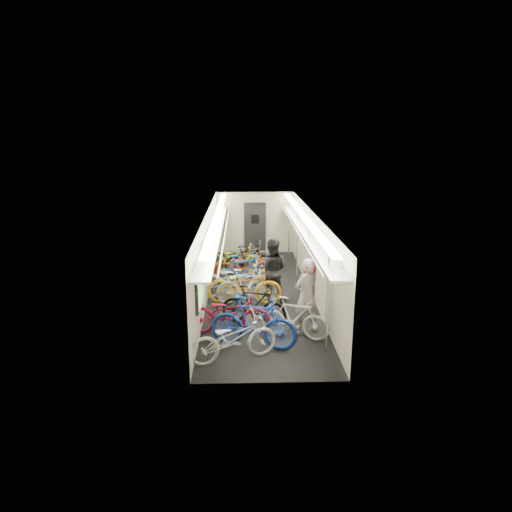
{
  "coord_description": "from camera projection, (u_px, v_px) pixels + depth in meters",
  "views": [
    {
      "loc": [
        -0.51,
        -12.65,
        4.46
      ],
      "look_at": [
        -0.12,
        0.0,
        1.15
      ],
      "focal_mm": 32.0,
      "sensor_mm": 36.0,
      "label": 1
    }
  ],
  "objects": [
    {
      "name": "bicycle_4",
      "position": [
        245.0,
        285.0,
        12.46
      ],
      "size": [
        2.11,
        0.94,
        1.07
      ],
      "primitive_type": "imported",
      "rotation": [
        0.0,
        0.0,
        1.46
      ],
      "color": "orange",
      "rests_on": "ground"
    },
    {
      "name": "bicycle_5",
      "position": [
        247.0,
        287.0,
        12.42
      ],
      "size": [
        1.69,
        0.49,
        1.01
      ],
      "primitive_type": "imported",
      "rotation": [
        0.0,
        0.0,
        1.58
      ],
      "color": "silver",
      "rests_on": "ground"
    },
    {
      "name": "bicycle_3",
      "position": [
        254.0,
        305.0,
        11.11
      ],
      "size": [
        1.7,
        0.92,
        0.99
      ],
      "primitive_type": "imported",
      "rotation": [
        0.0,
        0.0,
        1.27
      ],
      "color": "black",
      "rests_on": "ground"
    },
    {
      "name": "bicycle_2",
      "position": [
        229.0,
        313.0,
        10.54
      ],
      "size": [
        1.98,
        0.79,
        1.02
      ],
      "primitive_type": "imported",
      "rotation": [
        0.0,
        0.0,
        1.51
      ],
      "color": "maroon",
      "rests_on": "ground"
    },
    {
      "name": "train_car_shell",
      "position": [
        247.0,
        234.0,
        13.64
      ],
      "size": [
        10.0,
        10.0,
        10.0
      ],
      "color": "black",
      "rests_on": "ground"
    },
    {
      "name": "bicycle_6",
      "position": [
        236.0,
        280.0,
        12.82
      ],
      "size": [
        2.22,
        1.09,
        1.11
      ],
      "primitive_type": "imported",
      "rotation": [
        0.0,
        0.0,
        1.4
      ],
      "color": "silver",
      "rests_on": "ground"
    },
    {
      "name": "bicycle_0",
      "position": [
        233.0,
        338.0,
        9.28
      ],
      "size": [
        1.98,
        1.25,
        0.98
      ],
      "primitive_type": "imported",
      "rotation": [
        0.0,
        0.0,
        1.92
      ],
      "color": "silver",
      "rests_on": "ground"
    },
    {
      "name": "bicycle_8",
      "position": [
        244.0,
        266.0,
        14.43
      ],
      "size": [
        2.0,
        0.91,
        1.02
      ],
      "primitive_type": "imported",
      "rotation": [
        0.0,
        0.0,
        1.7
      ],
      "color": "#9C3111",
      "rests_on": "ground"
    },
    {
      "name": "passenger_near",
      "position": [
        306.0,
        296.0,
        10.46
      ],
      "size": [
        0.8,
        0.73,
        1.83
      ],
      "primitive_type": "imported",
      "rotation": [
        0.0,
        0.0,
        3.71
      ],
      "color": "gray",
      "rests_on": "ground"
    },
    {
      "name": "bicycle_12",
      "position": [
        247.0,
        254.0,
        16.2
      ],
      "size": [
        1.71,
        0.71,
        0.88
      ],
      "primitive_type": "imported",
      "rotation": [
        0.0,
        0.0,
        1.49
      ],
      "color": "slate",
      "rests_on": "ground"
    },
    {
      "name": "bicycle_9",
      "position": [
        248.0,
        260.0,
        15.24
      ],
      "size": [
        1.68,
        0.76,
        0.97
      ],
      "primitive_type": "imported",
      "rotation": [
        0.0,
        0.0,
        1.76
      ],
      "color": "black",
      "rests_on": "ground"
    },
    {
      "name": "backpack",
      "position": [
        310.0,
        274.0,
        10.89
      ],
      "size": [
        0.29,
        0.22,
        0.38
      ],
      "primitive_type": "cube",
      "rotation": [
        0.0,
        0.0,
        0.35
      ],
      "color": "#A31011",
      "rests_on": "passenger_near"
    },
    {
      "name": "bicycle_11",
      "position": [
        294.0,
        318.0,
        10.31
      ],
      "size": [
        1.69,
        1.0,
        0.98
      ],
      "primitive_type": "imported",
      "rotation": [
        0.0,
        0.0,
        1.22
      ],
      "color": "silver",
      "rests_on": "ground"
    },
    {
      "name": "passenger_mid",
      "position": [
        272.0,
        270.0,
        12.62
      ],
      "size": [
        0.94,
        0.77,
        1.77
      ],
      "primitive_type": "imported",
      "rotation": [
        0.0,
        0.0,
        3.02
      ],
      "color": "black",
      "rests_on": "ground"
    },
    {
      "name": "bicycle_1",
      "position": [
        253.0,
        323.0,
        9.83
      ],
      "size": [
        2.01,
        1.08,
        1.16
      ],
      "primitive_type": "imported",
      "rotation": [
        0.0,
        0.0,
        1.28
      ],
      "color": "#1B3FA6",
      "rests_on": "ground"
    },
    {
      "name": "bicycle_10",
      "position": [
        235.0,
        259.0,
        15.33
      ],
      "size": [
        1.93,
        0.87,
        0.98
      ],
      "primitive_type": "imported",
      "rotation": [
        0.0,
        0.0,
        1.45
      ],
      "color": "gold",
      "rests_on": "ground"
    },
    {
      "name": "bicycle_7",
      "position": [
        243.0,
        272.0,
        13.61
      ],
      "size": [
        1.9,
        1.07,
        1.1
      ],
      "primitive_type": "imported",
      "rotation": [
        0.0,
        0.0,
        1.89
      ],
      "color": "navy",
      "rests_on": "ground"
    }
  ]
}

